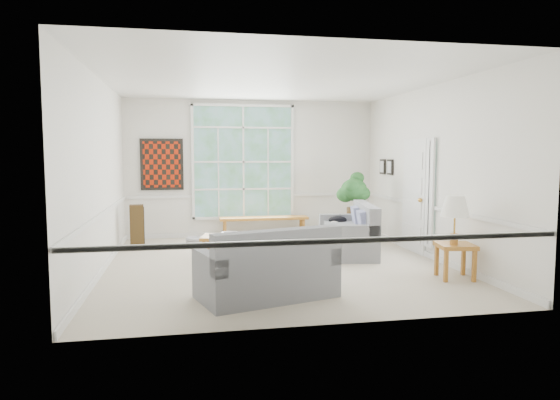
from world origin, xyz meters
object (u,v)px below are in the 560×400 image
(coffee_table, at_px, (231,247))
(end_table, at_px, (352,231))
(loveseat_right, at_px, (347,229))
(side_table, at_px, (455,261))
(loveseat_front, at_px, (267,262))

(coffee_table, relative_size, end_table, 2.15)
(loveseat_right, bearing_deg, side_table, -54.15)
(loveseat_right, relative_size, end_table, 3.54)
(coffee_table, relative_size, side_table, 2.00)
(loveseat_front, height_order, end_table, loveseat_front)
(coffee_table, bearing_deg, end_table, 35.31)
(loveseat_front, bearing_deg, side_table, -8.05)
(loveseat_front, relative_size, side_table, 3.27)
(loveseat_front, height_order, side_table, loveseat_front)
(end_table, relative_size, side_table, 0.93)
(coffee_table, distance_m, end_table, 2.81)
(side_table, bearing_deg, end_table, 98.71)
(loveseat_right, height_order, coffee_table, loveseat_right)
(coffee_table, bearing_deg, loveseat_right, 10.71)
(loveseat_right, bearing_deg, coffee_table, -171.84)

